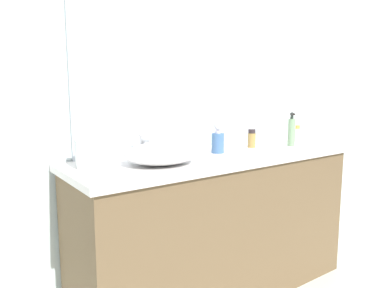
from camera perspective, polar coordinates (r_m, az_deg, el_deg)
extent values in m
cube|color=silver|center=(2.39, -0.37, 10.12)|extent=(6.00, 0.06, 2.60)
cube|color=brown|center=(2.28, 3.98, -12.68)|extent=(1.71, 0.52, 0.82)
cube|color=white|center=(2.16, 4.10, -2.04)|extent=(1.75, 0.56, 0.04)
cube|color=#B2BCC6|center=(2.36, -0.25, 14.14)|extent=(1.51, 0.01, 1.21)
ellipsoid|color=silver|center=(1.88, -4.72, -1.43)|extent=(0.39, 0.34, 0.11)
cylinder|color=silver|center=(2.05, -7.60, -0.51)|extent=(0.02, 0.02, 0.11)
cylinder|color=silver|center=(2.00, -6.98, 0.63)|extent=(0.02, 0.10, 0.02)
sphere|color=silver|center=(2.06, -7.84, 1.45)|extent=(0.03, 0.03, 0.03)
cylinder|color=#42699C|center=(2.19, 3.99, 0.14)|extent=(0.07, 0.07, 0.12)
cylinder|color=silver|center=(2.18, 4.01, 1.88)|extent=(0.03, 0.03, 0.02)
sphere|color=silver|center=(2.18, 4.02, 2.68)|extent=(0.04, 0.04, 0.04)
cylinder|color=silver|center=(2.17, 4.20, 2.65)|extent=(0.02, 0.02, 0.02)
cylinder|color=#A78343|center=(2.42, 9.13, 0.57)|extent=(0.05, 0.05, 0.09)
cylinder|color=#312728|center=(2.41, 9.16, 1.95)|extent=(0.05, 0.05, 0.03)
cylinder|color=#7DA377|center=(2.53, 14.98, 1.73)|extent=(0.04, 0.04, 0.18)
cylinder|color=#212A22|center=(2.52, 15.07, 3.94)|extent=(0.02, 0.02, 0.02)
sphere|color=#262926|center=(2.52, 15.09, 4.44)|extent=(0.03, 0.03, 0.03)
cylinder|color=black|center=(2.51, 15.28, 4.42)|extent=(0.01, 0.02, 0.01)
cylinder|color=silver|center=(2.73, 15.84, 1.29)|extent=(0.05, 0.05, 0.09)
cylinder|color=gold|center=(2.72, 15.89, 2.52)|extent=(0.03, 0.03, 0.02)
cube|color=silver|center=(1.87, -15.70, -1.40)|extent=(0.13, 0.13, 0.13)
cone|color=white|center=(1.85, -15.81, 1.16)|extent=(0.06, 0.06, 0.04)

